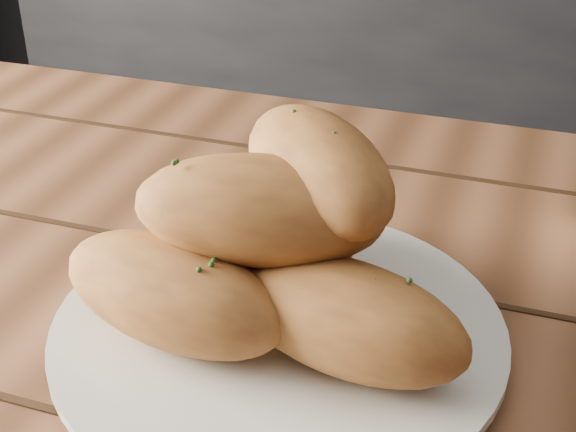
% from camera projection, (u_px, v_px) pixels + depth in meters
% --- Properties ---
extents(plate, '(0.31, 0.31, 0.02)m').
position_uv_depth(plate, '(279.00, 331.00, 0.55)').
color(plate, silver).
rests_on(plate, table).
extents(bread_rolls, '(0.29, 0.24, 0.14)m').
position_uv_depth(bread_rolls, '(277.00, 245.00, 0.52)').
color(bread_rolls, '#BD7434').
rests_on(bread_rolls, plate).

